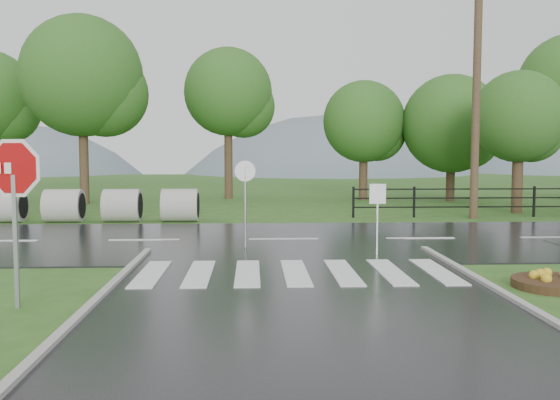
{
  "coord_description": "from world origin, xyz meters",
  "views": [
    {
      "loc": [
        -0.89,
        -7.84,
        2.61
      ],
      "look_at": [
        -0.28,
        6.0,
        1.5
      ],
      "focal_mm": 40.0,
      "sensor_mm": 36.0,
      "label": 1
    }
  ],
  "objects": [
    {
      "name": "ground",
      "position": [
        0.0,
        0.0,
        0.0
      ],
      "size": [
        120.0,
        120.0,
        0.0
      ],
      "primitive_type": "plane",
      "color": "#2E5B1E",
      "rests_on": "ground"
    },
    {
      "name": "main_road",
      "position": [
        0.0,
        10.0,
        0.0
      ],
      "size": [
        90.0,
        8.0,
        0.04
      ],
      "primitive_type": "cube",
      "color": "black",
      "rests_on": "ground"
    },
    {
      "name": "crosswalk",
      "position": [
        0.0,
        5.0,
        0.06
      ],
      "size": [
        6.5,
        2.8,
        0.02
      ],
      "color": "silver",
      "rests_on": "ground"
    },
    {
      "name": "fence_west",
      "position": [
        7.75,
        16.0,
        0.72
      ],
      "size": [
        9.58,
        0.08,
        1.2
      ],
      "color": "black",
      "rests_on": "ground"
    },
    {
      "name": "hills",
      "position": [
        3.49,
        65.0,
        -15.54
      ],
      "size": [
        102.0,
        48.0,
        48.0
      ],
      "color": "slate",
      "rests_on": "ground"
    },
    {
      "name": "treeline",
      "position": [
        1.0,
        24.0,
        0.0
      ],
      "size": [
        83.2,
        5.2,
        10.0
      ],
      "color": "#26581B",
      "rests_on": "ground"
    },
    {
      "name": "culvert_pipes",
      "position": [
        -9.84,
        15.0,
        0.6
      ],
      "size": [
        13.9,
        1.2,
        1.2
      ],
      "color": "#9E9B93",
      "rests_on": "ground"
    },
    {
      "name": "stop_sign",
      "position": [
        -4.78,
        2.48,
        2.06
      ],
      "size": [
        1.3,
        0.32,
        2.98
      ],
      "color": "#939399",
      "rests_on": "ground"
    },
    {
      "name": "flower_bed",
      "position": [
        4.86,
        3.59,
        0.12
      ],
      "size": [
        1.62,
        1.62,
        0.32
      ],
      "color": "#332111",
      "rests_on": "ground"
    },
    {
      "name": "reg_sign_small",
      "position": [
        2.16,
        7.2,
        1.3
      ],
      "size": [
        0.4,
        0.06,
        1.79
      ],
      "color": "#939399",
      "rests_on": "ground"
    },
    {
      "name": "reg_sign_round",
      "position": [
        -1.09,
        8.51,
        1.47
      ],
      "size": [
        0.54,
        0.09,
        2.34
      ],
      "color": "#939399",
      "rests_on": "ground"
    },
    {
      "name": "utility_pole_east",
      "position": [
        7.54,
        15.5,
        4.58
      ],
      "size": [
        1.59,
        0.39,
        9.01
      ],
      "color": "#473523",
      "rests_on": "ground"
    },
    {
      "name": "entrance_tree_left",
      "position": [
        10.08,
        17.5,
        3.96
      ],
      "size": [
        3.78,
        3.78,
        5.88
      ],
      "color": "#3D2B1C",
      "rests_on": "ground"
    }
  ]
}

